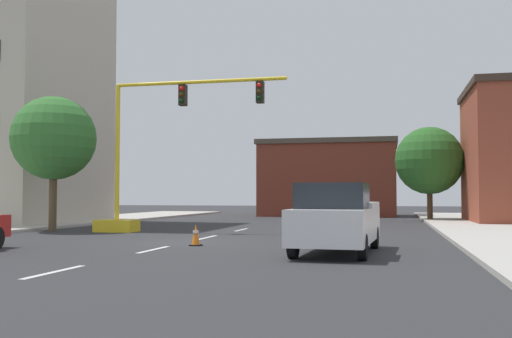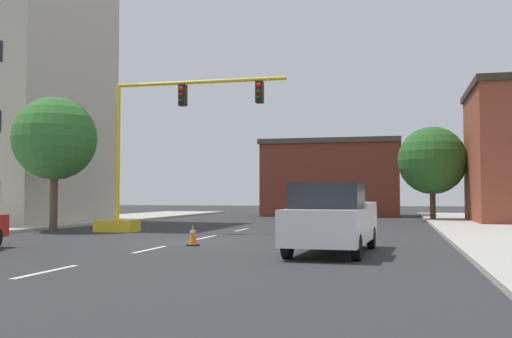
{
  "view_description": "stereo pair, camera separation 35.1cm",
  "coord_description": "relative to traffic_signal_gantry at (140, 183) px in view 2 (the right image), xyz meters",
  "views": [
    {
      "loc": [
        7.08,
        -20.16,
        1.63
      ],
      "look_at": [
        1.0,
        6.79,
        2.89
      ],
      "focal_mm": 41.89,
      "sensor_mm": 36.0,
      "label": 1
    },
    {
      "loc": [
        7.42,
        -20.08,
        1.63
      ],
      "look_at": [
        1.0,
        6.79,
        2.89
      ],
      "focal_mm": 41.89,
      "sensor_mm": 36.0,
      "label": 2
    }
  ],
  "objects": [
    {
      "name": "ground_plane",
      "position": [
        4.05,
        -5.13,
        -2.23
      ],
      "size": [
        160.0,
        160.0,
        0.0
      ],
      "primitive_type": "plane",
      "color": "#2D2D30"
    },
    {
      "name": "sidewalk_left",
      "position": [
        -8.08,
        2.87,
        -2.16
      ],
      "size": [
        6.0,
        56.0,
        0.14
      ],
      "primitive_type": "cube",
      "color": "#B2ADA3",
      "rests_on": "ground_plane"
    },
    {
      "name": "sidewalk_right",
      "position": [
        16.18,
        2.87,
        -2.16
      ],
      "size": [
        6.0,
        56.0,
        0.14
      ],
      "primitive_type": "cube",
      "color": "#B2ADA3",
      "rests_on": "ground_plane"
    },
    {
      "name": "lane_stripe_seg_1",
      "position": [
        4.05,
        -13.63,
        -2.22
      ],
      "size": [
        0.16,
        2.4,
        0.01
      ],
      "primitive_type": "cube",
      "color": "silver",
      "rests_on": "ground_plane"
    },
    {
      "name": "lane_stripe_seg_2",
      "position": [
        4.05,
        -8.13,
        -2.22
      ],
      "size": [
        0.16,
        2.4,
        0.01
      ],
      "primitive_type": "cube",
      "color": "silver",
      "rests_on": "ground_plane"
    },
    {
      "name": "lane_stripe_seg_3",
      "position": [
        4.05,
        -2.63,
        -2.22
      ],
      "size": [
        0.16,
        2.4,
        0.01
      ],
      "primitive_type": "cube",
      "color": "silver",
      "rests_on": "ground_plane"
    },
    {
      "name": "lane_stripe_seg_4",
      "position": [
        4.05,
        2.87,
        -2.22
      ],
      "size": [
        0.16,
        2.4,
        0.01
      ],
      "primitive_type": "cube",
      "color": "silver",
      "rests_on": "ground_plane"
    },
    {
      "name": "building_brick_center",
      "position": [
        6.13,
        24.97,
        0.89
      ],
      "size": [
        11.2,
        7.99,
        6.2
      ],
      "color": "brown",
      "rests_on": "ground_plane"
    },
    {
      "name": "traffic_signal_gantry",
      "position": [
        0.0,
        0.0,
        0.0
      ],
      "size": [
        8.81,
        1.2,
        6.83
      ],
      "color": "yellow",
      "rests_on": "ground_plane"
    },
    {
      "name": "tree_left_near",
      "position": [
        -4.24,
        -0.22,
        2.11
      ],
      "size": [
        3.92,
        3.92,
        6.31
      ],
      "color": "brown",
      "rests_on": "ground_plane"
    },
    {
      "name": "tree_right_far",
      "position": [
        13.65,
        15.53,
        1.74
      ],
      "size": [
        4.45,
        4.45,
        6.21
      ],
      "color": "#4C3823",
      "rests_on": "ground_plane"
    },
    {
      "name": "pickup_truck_white",
      "position": [
        9.63,
        -8.08,
        -1.25
      ],
      "size": [
        2.29,
        5.5,
        1.99
      ],
      "color": "white",
      "rests_on": "ground_plane"
    },
    {
      "name": "traffic_cone_roadside_a",
      "position": [
        8.35,
        -1.25,
        -1.93
      ],
      "size": [
        0.36,
        0.36,
        0.61
      ],
      "color": "black",
      "rests_on": "ground_plane"
    },
    {
      "name": "traffic_cone_roadside_b",
      "position": [
        4.85,
        -6.48,
        -1.88
      ],
      "size": [
        0.36,
        0.36,
        0.71
      ],
      "color": "black",
      "rests_on": "ground_plane"
    }
  ]
}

